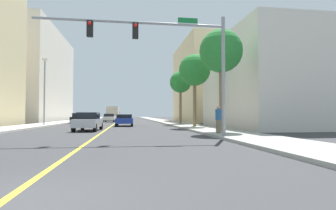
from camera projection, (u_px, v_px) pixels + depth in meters
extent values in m
plane|color=#38383A|center=(117.00, 122.00, 45.52)|extent=(192.00, 192.00, 0.00)
cube|color=beige|center=(63.00, 122.00, 44.31)|extent=(3.41, 168.00, 0.15)
cube|color=#9E9B93|center=(167.00, 122.00, 46.73)|extent=(3.41, 168.00, 0.15)
cube|color=yellow|center=(117.00, 122.00, 45.52)|extent=(0.16, 144.00, 0.01)
cube|color=silver|center=(22.00, 76.00, 52.55)|extent=(13.87, 25.47, 17.18)
cube|color=silver|center=(276.00, 82.00, 28.01)|extent=(11.16, 14.79, 9.19)
cube|color=beige|center=(209.00, 83.00, 49.21)|extent=(10.10, 18.24, 13.87)
cylinder|color=gray|center=(223.00, 76.00, 15.31)|extent=(0.20, 0.20, 6.63)
cylinder|color=gray|center=(132.00, 22.00, 14.67)|extent=(10.10, 0.14, 0.14)
cube|color=black|center=(135.00, 31.00, 14.68)|extent=(0.32, 0.24, 0.84)
sphere|color=red|center=(135.00, 25.00, 14.55)|extent=(0.20, 0.20, 0.20)
cube|color=black|center=(90.00, 29.00, 14.34)|extent=(0.32, 0.24, 0.84)
sphere|color=red|center=(90.00, 23.00, 14.21)|extent=(0.20, 0.20, 0.20)
cube|color=#147233|center=(188.00, 20.00, 15.12)|extent=(1.10, 0.04, 0.28)
cylinder|color=gray|center=(44.00, 93.00, 30.16)|extent=(0.16, 0.16, 7.06)
cube|color=beige|center=(45.00, 60.00, 30.28)|extent=(0.56, 0.28, 0.20)
cylinder|color=brown|center=(221.00, 91.00, 19.68)|extent=(0.30, 0.30, 5.73)
sphere|color=#287F33|center=(221.00, 51.00, 19.77)|extent=(3.10, 3.10, 3.10)
cone|color=#287F33|center=(233.00, 54.00, 19.95)|extent=(0.50, 1.48, 1.12)
cone|color=#287F33|center=(221.00, 56.00, 20.68)|extent=(1.55, 0.83, 1.60)
cone|color=#287F33|center=(209.00, 55.00, 20.19)|extent=(1.00, 1.20, 1.45)
cone|color=#287F33|center=(215.00, 51.00, 19.02)|extent=(1.34, 1.42, 1.40)
cone|color=#287F33|center=(230.00, 51.00, 18.96)|extent=(1.54, 0.97, 1.19)
cylinder|color=brown|center=(195.00, 98.00, 27.35)|extent=(0.33, 0.33, 5.59)
sphere|color=#287F33|center=(195.00, 70.00, 27.44)|extent=(3.14, 3.14, 3.14)
cone|color=#287F33|center=(204.00, 72.00, 27.49)|extent=(0.55, 1.60, 1.30)
cone|color=#287F33|center=(192.00, 73.00, 28.37)|extent=(1.69, 0.45, 1.48)
cone|color=#287F33|center=(186.00, 72.00, 27.12)|extent=(0.65, 1.38, 1.63)
cone|color=#287F33|center=(198.00, 71.00, 26.53)|extent=(1.38, 0.59, 1.53)
cylinder|color=brown|center=(180.00, 103.00, 35.03)|extent=(0.32, 0.32, 5.30)
sphere|color=#287F33|center=(180.00, 82.00, 35.12)|extent=(2.73, 2.73, 2.73)
cone|color=#287F33|center=(186.00, 84.00, 35.36)|extent=(0.59, 1.24, 1.58)
cone|color=#287F33|center=(179.00, 84.00, 35.90)|extent=(1.27, 0.56, 1.32)
cone|color=#287F33|center=(174.00, 83.00, 34.85)|extent=(0.62, 1.28, 1.51)
cone|color=#287F33|center=(183.00, 83.00, 34.33)|extent=(1.51, 0.64, 1.10)
cube|color=white|center=(110.00, 118.00, 48.00)|extent=(2.04, 4.52, 0.63)
cube|color=black|center=(109.00, 115.00, 47.80)|extent=(1.74, 2.33, 0.48)
cylinder|color=black|center=(106.00, 120.00, 49.56)|extent=(0.24, 0.65, 0.64)
cylinder|color=black|center=(115.00, 120.00, 49.75)|extent=(0.24, 0.65, 0.64)
cylinder|color=black|center=(103.00, 120.00, 46.23)|extent=(0.24, 0.65, 0.64)
cylinder|color=black|center=(114.00, 120.00, 46.41)|extent=(0.24, 0.65, 0.64)
cube|color=#1E389E|center=(124.00, 121.00, 31.15)|extent=(1.91, 4.38, 0.57)
cube|color=black|center=(124.00, 116.00, 30.98)|extent=(1.67, 1.96, 0.43)
cylinder|color=black|center=(117.00, 123.00, 32.64)|extent=(0.22, 0.64, 0.64)
cylinder|color=black|center=(132.00, 123.00, 32.87)|extent=(0.22, 0.64, 0.64)
cylinder|color=black|center=(116.00, 124.00, 29.40)|extent=(0.22, 0.64, 0.64)
cylinder|color=black|center=(132.00, 124.00, 29.64)|extent=(0.22, 0.64, 0.64)
cube|color=#BCBCC1|center=(88.00, 123.00, 22.18)|extent=(1.96, 4.42, 0.62)
cube|color=black|center=(89.00, 116.00, 22.23)|extent=(1.64, 1.95, 0.54)
cylinder|color=black|center=(83.00, 126.00, 23.70)|extent=(0.25, 0.65, 0.64)
cylinder|color=black|center=(101.00, 126.00, 23.86)|extent=(0.25, 0.65, 0.64)
cylinder|color=black|center=(73.00, 128.00, 20.48)|extent=(0.25, 0.65, 0.64)
cylinder|color=black|center=(95.00, 128.00, 20.63)|extent=(0.25, 0.65, 0.64)
cube|color=black|center=(78.00, 119.00, 40.94)|extent=(1.89, 4.60, 0.63)
cube|color=black|center=(79.00, 115.00, 41.16)|extent=(1.61, 2.15, 0.55)
cylinder|color=black|center=(82.00, 121.00, 39.37)|extent=(0.24, 0.65, 0.64)
cylinder|color=black|center=(71.00, 121.00, 39.10)|extent=(0.24, 0.65, 0.64)
cylinder|color=black|center=(85.00, 121.00, 42.77)|extent=(0.24, 0.65, 0.64)
cylinder|color=black|center=(75.00, 121.00, 42.50)|extent=(0.24, 0.65, 0.64)
cube|color=#194799|center=(115.00, 115.00, 64.14)|extent=(2.46, 2.35, 1.60)
cube|color=beige|center=(113.00, 113.00, 60.10)|extent=(2.57, 5.95, 2.53)
cylinder|color=black|center=(110.00, 118.00, 63.99)|extent=(0.31, 0.91, 0.90)
cylinder|color=black|center=(119.00, 118.00, 64.23)|extent=(0.31, 0.91, 0.90)
cylinder|color=black|center=(107.00, 118.00, 58.48)|extent=(0.31, 0.91, 0.90)
cylinder|color=black|center=(117.00, 118.00, 58.72)|extent=(0.31, 0.91, 0.90)
cylinder|color=#726651|center=(218.00, 126.00, 17.10)|extent=(0.32, 0.32, 0.84)
cylinder|color=#26598C|center=(218.00, 114.00, 17.12)|extent=(0.38, 0.38, 0.66)
sphere|color=tan|center=(218.00, 107.00, 17.14)|extent=(0.23, 0.23, 0.23)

